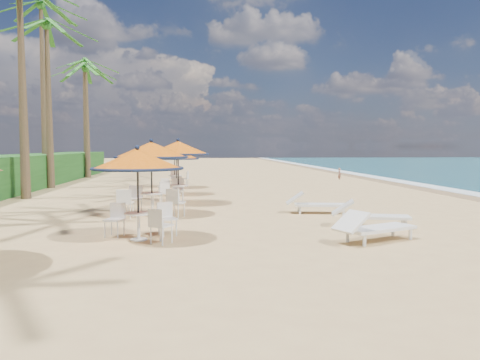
% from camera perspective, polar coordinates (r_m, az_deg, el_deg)
% --- Properties ---
extents(ground, '(160.00, 160.00, 0.00)m').
position_cam_1_polar(ground, '(12.68, 12.72, -6.33)').
color(ground, tan).
rests_on(ground, ground).
extents(foam_strip, '(1.20, 140.00, 0.04)m').
position_cam_1_polar(foam_strip, '(25.64, 25.56, -1.38)').
color(foam_strip, white).
rests_on(foam_strip, ground).
extents(wetsand_band, '(1.40, 140.00, 0.02)m').
position_cam_1_polar(wetsand_band, '(25.18, 23.80, -1.42)').
color(wetsand_band, olive).
rests_on(wetsand_band, ground).
extents(station_0, '(2.21, 2.21, 2.31)m').
position_cam_1_polar(station_0, '(11.56, -12.19, 1.09)').
color(station_0, black).
rests_on(station_0, ground).
extents(station_1, '(2.43, 2.43, 2.54)m').
position_cam_1_polar(station_1, '(15.69, -10.88, 2.50)').
color(station_1, black).
rests_on(station_1, ground).
extents(station_2, '(2.49, 2.49, 2.60)m').
position_cam_1_polar(station_2, '(18.68, -7.68, 3.18)').
color(station_2, black).
rests_on(station_2, ground).
extents(station_3, '(2.15, 2.22, 2.24)m').
position_cam_1_polar(station_3, '(22.33, -7.86, 2.62)').
color(station_3, black).
rests_on(station_3, ground).
extents(station_4, '(2.29, 2.29, 2.39)m').
position_cam_1_polar(station_4, '(26.12, -7.94, 3.08)').
color(station_4, black).
rests_on(station_4, ground).
extents(lounger_near, '(2.26, 1.52, 0.78)m').
position_cam_1_polar(lounger_near, '(11.63, 15.88, -5.51)').
color(lounger_near, white).
rests_on(lounger_near, ground).
extents(lounger_mid, '(2.25, 1.24, 0.77)m').
position_cam_1_polar(lounger_mid, '(13.72, 15.32, -4.07)').
color(lounger_mid, white).
rests_on(lounger_mid, ground).
extents(lounger_far, '(2.13, 0.93, 0.74)m').
position_cam_1_polar(lounger_far, '(16.15, 9.05, -2.81)').
color(lounger_far, white).
rests_on(lounger_far, ground).
extents(palm_3, '(5.00, 5.00, 9.25)m').
position_cam_1_polar(palm_3, '(23.18, -25.28, 19.16)').
color(palm_3, brown).
rests_on(palm_3, ground).
extents(palm_4, '(5.00, 5.00, 9.07)m').
position_cam_1_polar(palm_4, '(28.34, -22.50, 16.04)').
color(palm_4, brown).
rests_on(palm_4, ground).
extents(palm_5, '(5.00, 5.00, 11.35)m').
position_cam_1_polar(palm_5, '(33.33, -23.09, 17.91)').
color(palm_5, brown).
rests_on(palm_5, ground).
extents(palm_6, '(5.00, 5.00, 8.15)m').
position_cam_1_polar(palm_6, '(36.33, -18.29, 12.04)').
color(palm_6, brown).
rests_on(palm_6, ground).
extents(palm_7, '(5.00, 5.00, 9.23)m').
position_cam_1_polar(palm_7, '(40.07, -18.46, 12.74)').
color(palm_7, brown).
rests_on(palm_7, ground).
extents(person, '(0.23, 0.33, 0.86)m').
position_cam_1_polar(person, '(32.72, 12.04, 0.79)').
color(person, '#8D5A47').
rests_on(person, ground).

